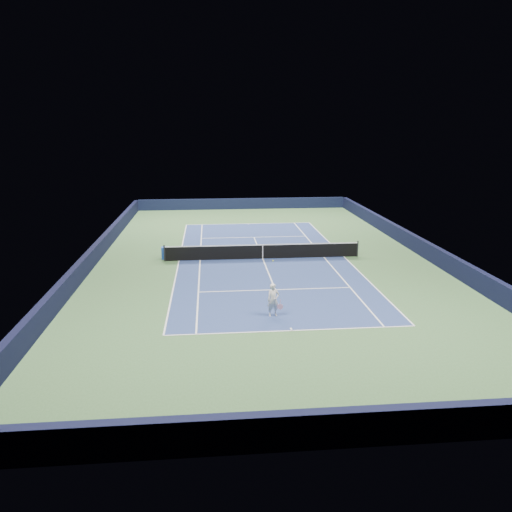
{
  "coord_description": "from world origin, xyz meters",
  "views": [
    {
      "loc": [
        -3.41,
        -31.61,
        8.68
      ],
      "look_at": [
        -0.72,
        -3.0,
        1.0
      ],
      "focal_mm": 35.0,
      "sensor_mm": 36.0,
      "label": 1
    }
  ],
  "objects": [
    {
      "name": "wall_far",
      "position": [
        0.0,
        19.82,
        0.55
      ],
      "size": [
        22.0,
        0.35,
        1.1
      ],
      "primitive_type": "cube",
      "color": "black",
      "rests_on": "ground"
    },
    {
      "name": "tennis_net",
      "position": [
        0.0,
        0.0,
        0.5
      ],
      "size": [
        12.9,
        0.1,
        1.07
      ],
      "color": "black",
      "rests_on": "ground"
    },
    {
      "name": "ground",
      "position": [
        0.0,
        0.0,
        0.0
      ],
      "size": [
        40.0,
        40.0,
        0.0
      ],
      "primitive_type": "plane",
      "color": "#395D32",
      "rests_on": "ground"
    },
    {
      "name": "court_surface",
      "position": [
        0.0,
        0.0,
        0.0
      ],
      "size": [
        10.97,
        23.77,
        0.01
      ],
      "primitive_type": "cube",
      "color": "navy",
      "rests_on": "ground"
    },
    {
      "name": "service_line_far",
      "position": [
        0.0,
        6.4,
        0.01
      ],
      "size": [
        8.23,
        0.08,
        0.0
      ],
      "primitive_type": "cube",
      "color": "white",
      "rests_on": "ground"
    },
    {
      "name": "sideline_doubles_left",
      "position": [
        -5.49,
        0.0,
        0.01
      ],
      "size": [
        0.08,
        23.77,
        0.0
      ],
      "primitive_type": "cube",
      "color": "white",
      "rests_on": "ground"
    },
    {
      "name": "sideline_singles_left",
      "position": [
        -4.12,
        0.0,
        0.01
      ],
      "size": [
        0.08,
        23.77,
        0.0
      ],
      "primitive_type": "cube",
      "color": "white",
      "rests_on": "ground"
    },
    {
      "name": "wall_right",
      "position": [
        10.82,
        0.0,
        0.55
      ],
      "size": [
        0.35,
        40.0,
        1.1
      ],
      "primitive_type": "cube",
      "color": "black",
      "rests_on": "ground"
    },
    {
      "name": "sponsor_cube",
      "position": [
        -6.4,
        0.6,
        0.4
      ],
      "size": [
        0.56,
        0.46,
        0.79
      ],
      "color": "#1C46AD",
      "rests_on": "ground"
    },
    {
      "name": "wall_near",
      "position": [
        0.0,
        -19.82,
        0.55
      ],
      "size": [
        22.0,
        0.35,
        1.1
      ],
      "primitive_type": "cube",
      "color": "black",
      "rests_on": "ground"
    },
    {
      "name": "center_mark_far",
      "position": [
        0.0,
        11.73,
        0.01
      ],
      "size": [
        0.08,
        0.3,
        0.0
      ],
      "primitive_type": "cube",
      "color": "white",
      "rests_on": "ground"
    },
    {
      "name": "baseline_far",
      "position": [
        0.0,
        11.88,
        0.01
      ],
      "size": [
        10.97,
        0.08,
        0.0
      ],
      "primitive_type": "cube",
      "color": "white",
      "rests_on": "ground"
    },
    {
      "name": "center_mark_near",
      "position": [
        0.0,
        -11.73,
        0.01
      ],
      "size": [
        0.08,
        0.3,
        0.0
      ],
      "primitive_type": "cube",
      "color": "white",
      "rests_on": "ground"
    },
    {
      "name": "service_line_near",
      "position": [
        0.0,
        -6.4,
        0.01
      ],
      "size": [
        8.23,
        0.08,
        0.0
      ],
      "primitive_type": "cube",
      "color": "white",
      "rests_on": "ground"
    },
    {
      "name": "sideline_singles_right",
      "position": [
        4.12,
        0.0,
        0.01
      ],
      "size": [
        0.08,
        23.77,
        0.0
      ],
      "primitive_type": "cube",
      "color": "white",
      "rests_on": "ground"
    },
    {
      "name": "sideline_doubles_right",
      "position": [
        5.49,
        0.0,
        0.01
      ],
      "size": [
        0.08,
        23.77,
        0.0
      ],
      "primitive_type": "cube",
      "color": "white",
      "rests_on": "ground"
    },
    {
      "name": "baseline_near",
      "position": [
        0.0,
        -11.88,
        0.01
      ],
      "size": [
        10.97,
        0.08,
        0.0
      ],
      "primitive_type": "cube",
      "color": "white",
      "rests_on": "ground"
    },
    {
      "name": "center_service_line",
      "position": [
        0.0,
        0.0,
        0.01
      ],
      "size": [
        0.08,
        12.8,
        0.0
      ],
      "primitive_type": "cube",
      "color": "white",
      "rests_on": "ground"
    },
    {
      "name": "tennis_player",
      "position": [
        -0.59,
        -10.1,
        0.78
      ],
      "size": [
        0.77,
        1.26,
        2.41
      ],
      "color": "silver",
      "rests_on": "ground"
    },
    {
      "name": "wall_left",
      "position": [
        -10.82,
        0.0,
        0.55
      ],
      "size": [
        0.35,
        40.0,
        1.1
      ],
      "primitive_type": "cube",
      "color": "black",
      "rests_on": "ground"
    }
  ]
}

